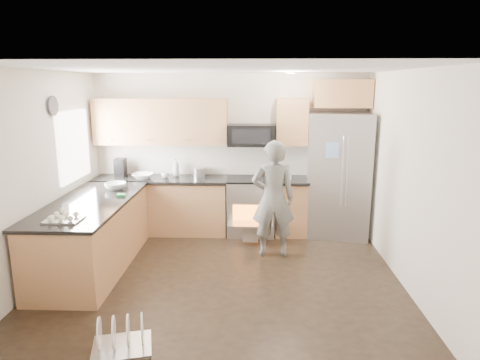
{
  "coord_description": "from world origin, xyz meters",
  "views": [
    {
      "loc": [
        0.42,
        -5.09,
        2.43
      ],
      "look_at": [
        0.21,
        0.5,
        1.17
      ],
      "focal_mm": 32.0,
      "sensor_mm": 36.0,
      "label": 1
    }
  ],
  "objects_px": {
    "refrigerator": "(339,175)",
    "dish_rack": "(122,340)",
    "stove_range": "(251,193)",
    "person": "(273,199)"
  },
  "relations": [
    {
      "from": "refrigerator",
      "to": "dish_rack",
      "type": "xyz_separation_m",
      "value": [
        -2.59,
        -3.26,
        -0.9
      ]
    },
    {
      "from": "stove_range",
      "to": "dish_rack",
      "type": "relative_size",
      "value": 2.85
    },
    {
      "from": "stove_range",
      "to": "refrigerator",
      "type": "distance_m",
      "value": 1.46
    },
    {
      "from": "stove_range",
      "to": "refrigerator",
      "type": "bearing_deg",
      "value": 0.29
    },
    {
      "from": "refrigerator",
      "to": "person",
      "type": "relative_size",
      "value": 1.18
    },
    {
      "from": "refrigerator",
      "to": "person",
      "type": "xyz_separation_m",
      "value": [
        -1.1,
        -0.93,
        -0.15
      ]
    },
    {
      "from": "stove_range",
      "to": "refrigerator",
      "type": "xyz_separation_m",
      "value": [
        1.42,
        0.01,
        0.32
      ]
    },
    {
      "from": "refrigerator",
      "to": "dish_rack",
      "type": "distance_m",
      "value": 4.26
    },
    {
      "from": "dish_rack",
      "to": "stove_range",
      "type": "bearing_deg",
      "value": 70.2
    },
    {
      "from": "stove_range",
      "to": "person",
      "type": "bearing_deg",
      "value": -70.72
    }
  ]
}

